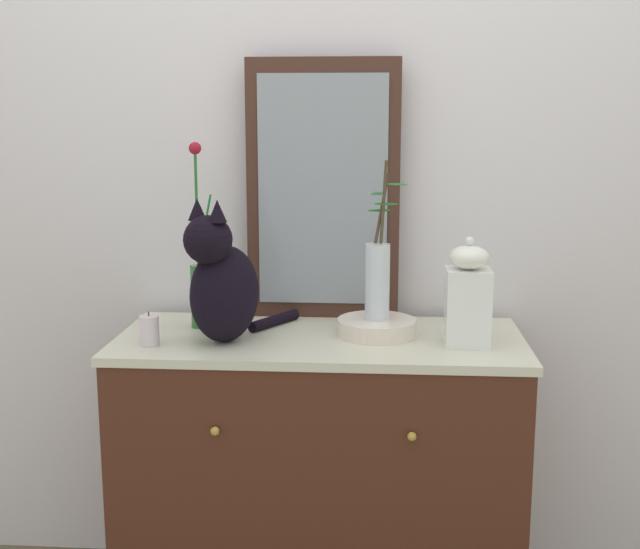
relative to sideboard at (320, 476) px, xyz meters
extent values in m
cube|color=silver|center=(0.00, 0.33, 0.87)|extent=(4.40, 0.08, 2.60)
cube|color=#482316|center=(0.00, 0.00, -0.01)|extent=(1.14, 0.51, 0.83)
cube|color=beige|center=(0.00, 0.00, 0.42)|extent=(1.16, 0.52, 0.02)
sphere|color=#B79338|center=(-0.26, -0.27, 0.24)|extent=(0.02, 0.02, 0.02)
sphere|color=#B79338|center=(0.26, -0.27, 0.24)|extent=(0.02, 0.02, 0.02)
cube|color=#42261C|center=(-0.01, 0.24, 0.82)|extent=(0.47, 0.03, 0.79)
cube|color=gray|center=(-0.01, 0.22, 0.82)|extent=(0.39, 0.01, 0.70)
ellipsoid|color=black|center=(-0.26, -0.07, 0.56)|extent=(0.25, 0.27, 0.27)
sphere|color=black|center=(-0.29, -0.12, 0.72)|extent=(0.13, 0.13, 0.13)
cone|color=black|center=(-0.26, -0.14, 0.80)|extent=(0.05, 0.05, 0.06)
cone|color=black|center=(-0.32, -0.11, 0.80)|extent=(0.05, 0.05, 0.06)
cylinder|color=black|center=(-0.15, 0.11, 0.44)|extent=(0.14, 0.19, 0.03)
cylinder|color=#316A2E|center=(-0.36, 0.08, 0.52)|extent=(0.05, 0.05, 0.19)
cylinder|color=#236F29|center=(-0.36, 0.08, 0.78)|extent=(0.01, 0.01, 0.32)
sphere|color=maroon|center=(-0.36, 0.08, 0.96)|extent=(0.04, 0.04, 0.04)
cylinder|color=#1F732E|center=(-0.34, 0.08, 0.72)|extent=(0.05, 0.01, 0.21)
cylinder|color=silver|center=(0.16, 0.02, 0.45)|extent=(0.23, 0.23, 0.05)
cylinder|color=silver|center=(0.16, 0.02, 0.58)|extent=(0.07, 0.07, 0.22)
cylinder|color=#453C26|center=(0.17, 0.03, 0.77)|extent=(0.03, 0.04, 0.32)
ellipsoid|color=#1E7127|center=(0.18, 0.04, 0.80)|extent=(0.07, 0.04, 0.01)
ellipsoid|color=#267429|center=(0.21, 0.05, 0.86)|extent=(0.07, 0.04, 0.01)
cylinder|color=#4B3629|center=(0.16, 0.04, 0.75)|extent=(0.06, 0.02, 0.28)
ellipsoid|color=#257826|center=(0.16, 0.07, 0.78)|extent=(0.08, 0.06, 0.01)
ellipsoid|color=#286F33|center=(0.16, 0.07, 0.83)|extent=(0.06, 0.08, 0.01)
cube|color=white|center=(0.41, -0.05, 0.53)|extent=(0.12, 0.12, 0.21)
ellipsoid|color=white|center=(0.41, -0.05, 0.67)|extent=(0.11, 0.11, 0.06)
sphere|color=white|center=(0.41, -0.05, 0.72)|extent=(0.02, 0.02, 0.02)
cylinder|color=silver|center=(-0.46, -0.13, 0.47)|extent=(0.05, 0.05, 0.08)
cylinder|color=black|center=(-0.46, -0.13, 0.52)|extent=(0.00, 0.00, 0.01)
camera|label=1|loc=(0.16, -2.27, 1.04)|focal=46.18mm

